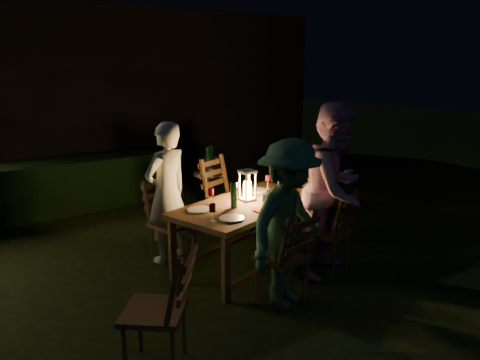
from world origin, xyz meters
TOP-DOWN VIEW (x-y plane):
  - garden_envelope at (-0.01, 6.15)m, footprint 40.00×40.00m
  - dining_table at (0.89, 0.47)m, footprint 1.96×1.36m
  - chair_near_left at (0.69, -0.39)m, footprint 0.50×0.52m
  - chair_near_right at (1.55, -0.13)m, footprint 0.55×0.57m
  - chair_far_left at (0.24, 1.08)m, footprint 0.53×0.55m
  - chair_far_right at (1.19, 1.37)m, footprint 0.65×0.67m
  - chair_end at (2.07, 0.83)m, footprint 0.57×0.54m
  - chair_spare at (-0.73, -0.67)m, footprint 0.66×0.66m
  - person_house_side at (0.22, 1.13)m, footprint 0.68×0.54m
  - person_opp_right at (1.56, -0.18)m, footprint 1.06×0.93m
  - person_opp_left at (0.70, -0.44)m, footprint 1.15×0.86m
  - lantern at (0.93, 0.54)m, footprint 0.16×0.16m
  - plate_far_left at (0.30, 0.52)m, footprint 0.25×0.25m
  - plate_near_left at (0.43, 0.10)m, footprint 0.25×0.25m
  - plate_far_right at (1.26, 0.82)m, footprint 0.25×0.25m
  - plate_near_right at (1.39, 0.39)m, footprint 0.25×0.25m
  - wineglass_a at (0.53, 0.65)m, footprint 0.06×0.06m
  - wineglass_b at (0.24, 0.15)m, footprint 0.06×0.06m
  - wineglass_c at (1.26, 0.29)m, footprint 0.06×0.06m
  - wineglass_d at (1.43, 0.83)m, footprint 0.06×0.06m
  - wineglass_e at (0.89, 0.16)m, footprint 0.06×0.06m
  - bottle_table at (0.66, 0.40)m, footprint 0.07×0.07m
  - napkin_left at (0.84, 0.12)m, footprint 0.18×0.14m
  - napkin_right at (1.51, 0.35)m, footprint 0.18×0.14m
  - phone at (0.39, 0.01)m, footprint 0.14×0.07m
  - side_table at (1.51, 2.34)m, footprint 0.48×0.48m
  - ice_bucket at (1.51, 2.34)m, footprint 0.30×0.30m
  - bottle_bucket_a at (1.46, 2.30)m, footprint 0.07×0.07m
  - bottle_bucket_b at (1.56, 2.38)m, footprint 0.07×0.07m

SIDE VIEW (x-z plane):
  - chair_near_right at x=1.55m, z-range -0.19..0.76m
  - chair_near_left at x=0.69m, z-range -0.19..0.77m
  - chair_far_left at x=0.24m, z-range -0.19..0.79m
  - chair_spare at x=-0.73m, z-range -0.20..0.81m
  - chair_end at x=2.07m, z-range -0.20..0.82m
  - chair_far_right at x=1.19m, z-range -0.21..0.87m
  - side_table at x=1.51m, z-range 0.25..0.89m
  - dining_table at x=0.89m, z-range 0.30..1.04m
  - phone at x=0.39m, z-range 0.74..0.75m
  - napkin_left at x=0.84m, z-range 0.74..0.75m
  - napkin_right at x=1.51m, z-range 0.74..0.75m
  - plate_far_left at x=0.30m, z-range 0.74..0.75m
  - plate_near_left at x=0.43m, z-range 0.74..0.75m
  - plate_far_right at x=1.26m, z-range 0.74..0.75m
  - plate_near_right at x=1.39m, z-range 0.74..0.75m
  - ice_bucket at x=1.51m, z-range 0.64..0.86m
  - person_opp_left at x=0.70m, z-range 0.00..1.58m
  - bottle_bucket_a at x=1.46m, z-range 0.64..0.96m
  - bottle_bucket_b at x=1.56m, z-range 0.64..0.96m
  - person_house_side at x=0.22m, z-range 0.00..1.61m
  - wineglass_a at x=0.53m, z-range 0.74..0.92m
  - wineglass_b at x=0.24m, z-range 0.74..0.92m
  - wineglass_c at x=1.26m, z-range 0.74..0.92m
  - wineglass_d at x=1.43m, z-range 0.74..0.92m
  - wineglass_e at x=0.89m, z-range 0.74..0.92m
  - bottle_table at x=0.66m, z-range 0.74..1.02m
  - lantern at x=0.93m, z-range 0.72..1.07m
  - person_opp_right at x=1.56m, z-range 0.00..1.85m
  - garden_envelope at x=-0.01m, z-range -0.02..3.18m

